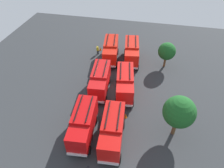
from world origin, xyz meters
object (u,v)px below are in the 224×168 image
fire_truck_5 (112,130)px  tree_1 (179,112)px  fire_truck_0 (111,50)px  fire_truck_2 (83,123)px  firefighter_2 (98,50)px  fire_truck_1 (100,80)px  traffic_cone_0 (108,106)px  fire_truck_3 (132,51)px  tree_0 (167,51)px  traffic_cone_1 (125,116)px  traffic_cone_2 (101,49)px  fire_truck_4 (125,83)px  firefighter_0 (124,110)px

fire_truck_5 → tree_1: tree_1 is taller
fire_truck_0 → fire_truck_2: 17.68m
firefighter_2 → tree_1: size_ratio=0.28×
fire_truck_1 → traffic_cone_0: (3.43, 1.99, -1.87)m
fire_truck_3 → traffic_cone_0: fire_truck_3 is taller
fire_truck_3 → traffic_cone_0: size_ratio=13.09×
tree_0 → traffic_cone_1: size_ratio=6.51×
fire_truck_0 → traffic_cone_2: bearing=-144.4°
fire_truck_3 → fire_truck_5: 18.25m
fire_truck_0 → traffic_cone_2: size_ratio=11.19×
fire_truck_5 → fire_truck_1: bearing=-161.4°
fire_truck_1 → fire_truck_4: size_ratio=0.99×
fire_truck_2 → firefighter_0: size_ratio=4.52×
fire_truck_1 → traffic_cone_2: size_ratio=11.08×
fire_truck_1 → traffic_cone_2: bearing=-170.8°
tree_1 → traffic_cone_1: size_ratio=8.28×
fire_truck_0 → fire_truck_5: size_ratio=1.01×
firefighter_2 → traffic_cone_0: bearing=-149.1°
fire_truck_0 → fire_truck_5: (17.94, 4.10, 0.00)m
firefighter_2 → traffic_cone_2: 1.66m
traffic_cone_2 → tree_1: bearing=38.6°
fire_truck_4 → tree_0: size_ratio=1.55×
traffic_cone_2 → fire_truck_1: bearing=14.5°
fire_truck_3 → firefighter_2: fire_truck_3 is taller
fire_truck_3 → tree_1: (15.48, 7.74, 1.98)m
fire_truck_3 → tree_0: size_ratio=1.54×
fire_truck_3 → firefighter_2: size_ratio=4.34×
fire_truck_0 → fire_truck_2: bearing=-6.8°
firefighter_2 → traffic_cone_2: firefighter_2 is taller
tree_0 → tree_1: (15.00, 1.46, 0.88)m
firefighter_2 → tree_1: (16.61, 14.64, 3.17)m
firefighter_0 → traffic_cone_2: firefighter_0 is taller
fire_truck_4 → fire_truck_2: bearing=-32.5°
fire_truck_3 → tree_0: bearing=77.9°
firefighter_2 → traffic_cone_0: 14.85m
fire_truck_0 → fire_truck_1: 9.01m
fire_truck_2 → traffic_cone_1: 6.40m
fire_truck_2 → fire_truck_5: size_ratio=1.00×
fire_truck_3 → fire_truck_5: size_ratio=1.01×
fire_truck_5 → traffic_cone_0: size_ratio=12.94×
traffic_cone_1 → traffic_cone_2: traffic_cone_1 is taller
fire_truck_0 → traffic_cone_0: (12.44, 2.27, -1.87)m
fire_truck_3 → tree_1: bearing=18.8°
fire_truck_0 → firefighter_0: fire_truck_0 is taller
fire_truck_1 → fire_truck_2: same height
fire_truck_5 → firefighter_2: fire_truck_5 is taller
fire_truck_2 → fire_truck_3: 18.34m
fire_truck_5 → fire_truck_4: bearing=174.9°
fire_truck_4 → firefighter_2: (-10.34, -7.15, -1.19)m
fire_truck_4 → traffic_cone_2: size_ratio=11.23×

